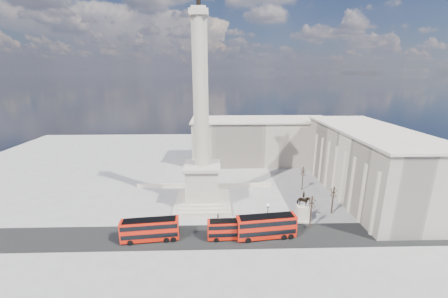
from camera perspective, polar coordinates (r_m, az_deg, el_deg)
ground at (r=68.62m, az=-4.57°, el=-13.14°), size 180.00×180.00×0.00m
asphalt_road at (r=59.94m, az=-0.05°, el=-17.69°), size 120.00×9.00×0.01m
nelsons_column at (r=68.24m, az=-4.59°, el=-1.53°), size 14.00×14.00×49.85m
balustrade_wall at (r=82.80m, az=-4.03°, el=-7.51°), size 40.00×0.60×1.10m
building_east at (r=84.76m, az=27.71°, el=-2.45°), size 19.00×46.00×18.60m
building_northeast at (r=104.41m, az=7.46°, el=1.76°), size 51.00×17.00×16.60m
red_bus_a at (r=59.38m, az=-15.04°, el=-15.86°), size 11.70×3.83×4.66m
red_bus_b at (r=58.21m, az=1.83°, el=-16.30°), size 10.23×2.76×4.12m
red_bus_c at (r=58.86m, az=8.83°, el=-15.60°), size 12.47×4.23×4.96m
victorian_lamp at (r=59.19m, az=9.04°, el=-13.68°), size 0.61×0.61×7.06m
equestrian_statue at (r=66.44m, az=15.98°, el=-12.29°), size 3.49×2.61×7.39m
bare_tree_near at (r=62.49m, az=17.80°, el=-10.40°), size 1.83×1.83×8.02m
bare_tree_mid at (r=70.84m, az=21.83°, el=-8.21°), size 1.90×1.90×7.22m
bare_tree_far at (r=81.96m, az=16.16°, el=-4.39°), size 1.81×1.81×7.40m
pedestrian_walking at (r=65.51m, az=7.71°, el=-13.87°), size 0.74×0.66×1.70m
pedestrian_standing at (r=63.94m, az=11.50°, el=-14.80°), size 0.91×0.72×1.79m
pedestrian_crossing at (r=65.29m, az=-1.25°, el=-13.84°), size 0.76×1.07×1.69m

